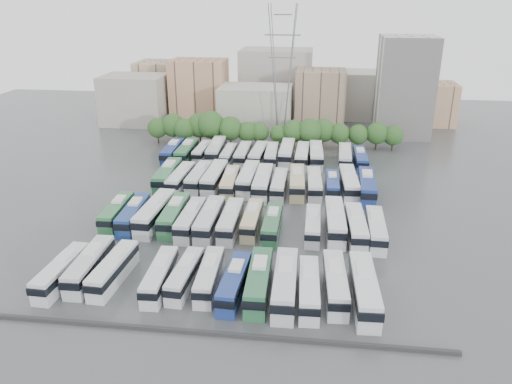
# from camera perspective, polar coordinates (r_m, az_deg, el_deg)

# --- Properties ---
(ground) EXTENTS (220.00, 220.00, 0.00)m
(ground) POSITION_cam_1_polar(r_m,az_deg,el_deg) (87.40, -1.04, -2.70)
(ground) COLOR #424447
(ground) RESTS_ON ground
(parapet) EXTENTS (56.00, 0.50, 0.50)m
(parapet) POSITION_cam_1_polar(r_m,az_deg,el_deg) (59.31, -5.71, -15.73)
(parapet) COLOR #2D2D30
(parapet) RESTS_ON ground
(tree_line) EXTENTS (64.29, 7.82, 8.85)m
(tree_line) POSITION_cam_1_polar(r_m,az_deg,el_deg) (125.69, 0.55, 7.15)
(tree_line) COLOR black
(tree_line) RESTS_ON ground
(city_buildings) EXTENTS (102.00, 35.00, 20.00)m
(city_buildings) POSITION_cam_1_polar(r_m,az_deg,el_deg) (154.36, -0.03, 11.24)
(city_buildings) COLOR #9E998E
(city_buildings) RESTS_ON ground
(apartment_tower) EXTENTS (14.00, 14.00, 26.00)m
(apartment_tower) POSITION_cam_1_polar(r_m,az_deg,el_deg) (140.47, 16.60, 11.42)
(apartment_tower) COLOR silver
(apartment_tower) RESTS_ON ground
(electricity_pylon) EXTENTS (9.00, 6.91, 33.83)m
(electricity_pylon) POSITION_cam_1_polar(r_m,az_deg,el_deg) (130.22, 3.00, 14.04)
(electricity_pylon) COLOR slate
(electricity_pylon) RESTS_ON ground
(bus_r0_s0) EXTENTS (2.99, 11.78, 3.67)m
(bus_r0_s0) POSITION_cam_1_polar(r_m,az_deg,el_deg) (71.98, -21.33, -8.46)
(bus_r0_s0) COLOR silver
(bus_r0_s0) RESTS_ON ground
(bus_r0_s1) EXTENTS (3.01, 12.39, 3.87)m
(bus_r0_s1) POSITION_cam_1_polar(r_m,az_deg,el_deg) (72.04, -18.47, -7.93)
(bus_r0_s1) COLOR silver
(bus_r0_s1) RESTS_ON ground
(bus_r0_s2) EXTENTS (3.15, 11.89, 3.69)m
(bus_r0_s2) POSITION_cam_1_polar(r_m,az_deg,el_deg) (70.29, -15.99, -8.48)
(bus_r0_s2) COLOR silver
(bus_r0_s2) RESTS_ON ground
(bus_r0_s4) EXTENTS (2.94, 11.49, 3.58)m
(bus_r0_s4) POSITION_cam_1_polar(r_m,az_deg,el_deg) (67.56, -10.93, -9.35)
(bus_r0_s4) COLOR silver
(bus_r0_s4) RESTS_ON ground
(bus_r0_s5) EXTENTS (2.93, 10.99, 3.42)m
(bus_r0_s5) POSITION_cam_1_polar(r_m,az_deg,el_deg) (67.34, -8.11, -9.35)
(bus_r0_s5) COLOR silver
(bus_r0_s5) RESTS_ON ground
(bus_r0_s6) EXTENTS (2.87, 11.34, 3.53)m
(bus_r0_s6) POSITION_cam_1_polar(r_m,az_deg,el_deg) (66.69, -5.36, -9.49)
(bus_r0_s6) COLOR silver
(bus_r0_s6) RESTS_ON ground
(bus_r0_s7) EXTENTS (3.09, 11.63, 3.62)m
(bus_r0_s7) POSITION_cam_1_polar(r_m,az_deg,el_deg) (65.00, -2.49, -10.27)
(bus_r0_s7) COLOR navy
(bus_r0_s7) RESTS_ON ground
(bus_r0_s8) EXTENTS (3.06, 12.72, 3.97)m
(bus_r0_s8) POSITION_cam_1_polar(r_m,az_deg,el_deg) (64.93, 0.32, -10.10)
(bus_r0_s8) COLOR #2B6541
(bus_r0_s8) RESTS_ON ground
(bus_r0_s9) EXTENTS (3.09, 13.22, 4.13)m
(bus_r0_s9) POSITION_cam_1_polar(r_m,az_deg,el_deg) (64.41, 3.35, -10.35)
(bus_r0_s9) COLOR silver
(bus_r0_s9) RESTS_ON ground
(bus_r0_s10) EXTENTS (2.97, 11.78, 3.67)m
(bus_r0_s10) POSITION_cam_1_polar(r_m,az_deg,el_deg) (64.10, 6.07, -10.86)
(bus_r0_s10) COLOR silver
(bus_r0_s10) RESTS_ON ground
(bus_r0_s11) EXTENTS (3.28, 12.39, 3.85)m
(bus_r0_s11) POSITION_cam_1_polar(r_m,az_deg,el_deg) (65.40, 9.05, -10.21)
(bus_r0_s11) COLOR silver
(bus_r0_s11) RESTS_ON ground
(bus_r0_s12) EXTENTS (3.35, 13.47, 4.20)m
(bus_r0_s12) POSITION_cam_1_polar(r_m,az_deg,el_deg) (64.59, 12.28, -10.74)
(bus_r0_s12) COLOR silver
(bus_r0_s12) RESTS_ON ground
(bus_r1_s0) EXTENTS (3.06, 11.98, 3.73)m
(bus_r1_s0) POSITION_cam_1_polar(r_m,az_deg,el_deg) (87.59, -15.59, -2.18)
(bus_r1_s0) COLOR #307140
(bus_r1_s0) RESTS_ON ground
(bus_r1_s1) EXTENTS (3.18, 12.25, 3.81)m
(bus_r1_s1) POSITION_cam_1_polar(r_m,az_deg,el_deg) (85.76, -13.82, -2.50)
(bus_r1_s1) COLOR navy
(bus_r1_s1) RESTS_ON ground
(bus_r1_s2) EXTENTS (3.55, 13.78, 4.29)m
(bus_r1_s2) POSITION_cam_1_polar(r_m,az_deg,el_deg) (85.15, -11.47, -2.30)
(bus_r1_s2) COLOR silver
(bus_r1_s2) RESTS_ON ground
(bus_r1_s3) EXTENTS (3.05, 12.68, 3.96)m
(bus_r1_s3) POSITION_cam_1_polar(r_m,az_deg,el_deg) (84.13, -9.32, -2.57)
(bus_r1_s3) COLOR #307145
(bus_r1_s3) RESTS_ON ground
(bus_r1_s4) EXTENTS (2.78, 12.24, 3.83)m
(bus_r1_s4) POSITION_cam_1_polar(r_m,az_deg,el_deg) (82.21, -7.47, -3.11)
(bus_r1_s4) COLOR silver
(bus_r1_s4) RESTS_ON ground
(bus_r1_s5) EXTENTS (2.89, 13.00, 4.08)m
(bus_r1_s5) POSITION_cam_1_polar(r_m,az_deg,el_deg) (81.55, -5.32, -3.13)
(bus_r1_s5) COLOR silver
(bus_r1_s5) RESTS_ON ground
(bus_r1_s6) EXTENTS (2.71, 12.37, 3.88)m
(bus_r1_s6) POSITION_cam_1_polar(r_m,az_deg,el_deg) (81.12, -2.92, -3.27)
(bus_r1_s6) COLOR silver
(bus_r1_s6) RESTS_ON ground
(bus_r1_s7) EXTENTS (2.57, 11.50, 3.60)m
(bus_r1_s7) POSITION_cam_1_polar(r_m,az_deg,el_deg) (81.75, -0.45, -3.14)
(bus_r1_s7) COLOR #C8B689
(bus_r1_s7) RESTS_ON ground
(bus_r1_s8) EXTENTS (2.58, 11.57, 3.63)m
(bus_r1_s8) POSITION_cam_1_polar(r_m,az_deg,el_deg) (80.13, 1.86, -3.69)
(bus_r1_s8) COLOR #2C6740
(bus_r1_s8) RESTS_ON ground
(bus_r1_s10) EXTENTS (2.43, 11.09, 3.48)m
(bus_r1_s10) POSITION_cam_1_polar(r_m,az_deg,el_deg) (80.50, 6.51, -3.76)
(bus_r1_s10) COLOR silver
(bus_r1_s10) RESTS_ON ground
(bus_r1_s11) EXTENTS (3.34, 13.48, 4.20)m
(bus_r1_s11) POSITION_cam_1_polar(r_m,az_deg,el_deg) (81.48, 9.02, -3.29)
(bus_r1_s11) COLOR silver
(bus_r1_s11) RESTS_ON ground
(bus_r1_s12) EXTENTS (3.22, 12.62, 3.93)m
(bus_r1_s12) POSITION_cam_1_polar(r_m,az_deg,el_deg) (80.50, 11.36, -3.89)
(bus_r1_s12) COLOR silver
(bus_r1_s12) RESTS_ON ground
(bus_r1_s13) EXTENTS (2.83, 12.10, 3.78)m
(bus_r1_s13) POSITION_cam_1_polar(r_m,az_deg,el_deg) (80.50, 13.54, -4.14)
(bus_r1_s13) COLOR silver
(bus_r1_s13) RESTS_ON ground
(bus_r2_s1) EXTENTS (3.39, 13.68, 4.27)m
(bus_r2_s1) POSITION_cam_1_polar(r_m,az_deg,el_deg) (101.99, -10.07, 1.90)
(bus_r2_s1) COLOR #2F6F45
(bus_r2_s1) RESTS_ON ground
(bus_r2_s2) EXTENTS (3.21, 12.56, 3.91)m
(bus_r2_s2) POSITION_cam_1_polar(r_m,az_deg,el_deg) (100.38, -8.59, 1.56)
(bus_r2_s2) COLOR silver
(bus_r2_s2) RESTS_ON ground
(bus_r2_s3) EXTENTS (3.07, 12.79, 3.99)m
(bus_r2_s3) POSITION_cam_1_polar(r_m,az_deg,el_deg) (100.23, -6.54, 1.66)
(bus_r2_s3) COLOR silver
(bus_r2_s3) RESTS_ON ground
(bus_r2_s4) EXTENTS (3.17, 13.53, 4.23)m
(bus_r2_s4) POSITION_cam_1_polar(r_m,az_deg,el_deg) (99.60, -4.76, 1.67)
(bus_r2_s4) COLOR silver
(bus_r2_s4) RESTS_ON ground
(bus_r2_s5) EXTENTS (3.24, 12.34, 3.84)m
(bus_r2_s5) POSITION_cam_1_polar(r_m,az_deg,el_deg) (97.42, -3.00, 1.13)
(bus_r2_s5) COLOR #CFBA8E
(bus_r2_s5) RESTS_ON ground
(bus_r2_s6) EXTENTS (3.17, 13.51, 4.22)m
(bus_r2_s6) POSITION_cam_1_polar(r_m,az_deg,el_deg) (98.80, -0.91, 1.57)
(bus_r2_s6) COLOR silver
(bus_r2_s6) RESTS_ON ground
(bus_r2_s7) EXTENTS (3.05, 13.56, 4.25)m
(bus_r2_s7) POSITION_cam_1_polar(r_m,az_deg,el_deg) (96.74, 0.78, 1.13)
(bus_r2_s7) COLOR silver
(bus_r2_s7) RESTS_ON ground
(bus_r2_s8) EXTENTS (2.68, 11.94, 3.74)m
(bus_r2_s8) POSITION_cam_1_polar(r_m,az_deg,el_deg) (96.32, 2.68, 0.86)
(bus_r2_s8) COLOR silver
(bus_r2_s8) RESTS_ON ground
(bus_r2_s9) EXTENTS (3.46, 13.15, 4.09)m
(bus_r2_s9) POSITION_cam_1_polar(r_m,az_deg,el_deg) (97.44, 4.71, 1.16)
(bus_r2_s9) COLOR #C7B789
(bus_r2_s9) RESTS_ON ground
(bus_r2_s10) EXTENTS (3.30, 12.53, 3.90)m
(bus_r2_s10) POSITION_cam_1_polar(r_m,az_deg,el_deg) (97.11, 6.67, 0.95)
(bus_r2_s10) COLOR silver
(bus_r2_s10) RESTS_ON ground
(bus_r2_s11) EXTENTS (2.57, 11.10, 3.47)m
(bus_r2_s11) POSITION_cam_1_polar(r_m,az_deg,el_deg) (97.67, 8.71, 0.84)
(bus_r2_s11) COLOR navy
(bus_r2_s11) RESTS_ON ground
(bus_r2_s12) EXTENTS (3.57, 13.59, 4.23)m
(bus_r2_s12) POSITION_cam_1_polar(r_m,az_deg,el_deg) (98.04, 10.56, 1.03)
(bus_r2_s12) COLOR silver
(bus_r2_s12) RESTS_ON ground
(bus_r2_s13) EXTENTS (3.44, 13.74, 4.28)m
(bus_r2_s13) POSITION_cam_1_polar(r_m,az_deg,el_deg) (97.14, 12.56, 0.69)
(bus_r2_s13) COLOR navy
(bus_r2_s13) RESTS_ON ground
(bus_r3_s0) EXTENTS (3.27, 13.13, 4.09)m
(bus_r3_s0) POSITION_cam_1_polar(r_m,az_deg,el_deg) (117.40, -9.52, 4.56)
(bus_r3_s0) COLOR navy
(bus_r3_s0) RESTS_ON ground
(bus_r3_s1) EXTENTS (2.98, 13.16, 4.12)m
(bus_r3_s1) POSITION_cam_1_polar(r_m,az_deg,el_deg) (116.89, -7.93, 4.58)
(bus_r3_s1) COLOR #2C683F
(bus_r3_s1) RESTS_ON ground
(bus_r3_s2) EXTENTS (2.74, 11.17, 3.49)m
(bus_r3_s2) POSITION_cam_1_polar(r_m,az_deg,el_deg) (117.63, -6.14, 4.62)
(bus_r3_s2) COLOR silver
(bus_r3_s2) RESTS_ON ground
(bus_r3_s3) EXTENTS (3.43, 13.60, 4.24)m
(bus_r3_s3) POSITION_cam_1_polar(r_m,az_deg,el_deg) (117.07, -4.58, 4.78)
(bus_r3_s3) COLOR silver
(bus_r3_s3) RESTS_ON ground
(bus_r3_s4) EXTENTS (2.47, 10.84, 3.39)m
(bus_r3_s4) POSITION_cam_1_polar(r_m,az_deg,el_deg) (114.92, -3.15, 4.28)
(bus_r3_s4) COLOR silver
(bus_r3_s4) RESTS_ON ground
(bus_r3_s5) EXTENTS (2.70, 12.19, 3.82)m
(bus_r3_s5) POSITION_cam_1_polar(r_m,az_deg,el_deg) (114.41, -1.51, 4.33)
(bus_r3_s5) COLOR silver
(bus_r3_s5) RESTS_ON ground
(bus_r3_s6) EXTENTS (3.31, 12.57, 3.91)m
(bus_r3_s6) POSITION_cam_1_polar(r_m,az_deg,el_deg) (114.03, 0.26, 4.30)
(bus_r3_s6) COLOR silver
(bus_r3_s6) RESTS_ON ground
(bus_r3_s7) EXTENTS (2.97, 12.13, 3.78)m
(bus_r3_s7) POSITION_cam_1_polar(r_m,az_deg,el_deg) (113.93, 1.79, 4.24)
(bus_r3_s7) COLOR silver
(bus_r3_s7) RESTS_ON ground
(bus_r3_s8) EXTENTS (3.11, 13.57, 4.25)m
(bus_r3_s8) POSITION_cam_1_polar(r_m,az_deg,el_deg) (115.13, 3.54, 4.52)
(bus_r3_s8) COLOR silver
(bus_r3_s8) RESTS_ON ground
(bus_r3_s9) EXTENTS (2.93, 12.78, 4.00)m
(bus_r3_s9) POSITION_cam_1_polar(r_m,az_deg,el_deg) (113.73, 5.30, 4.18)
(bus_r3_s9) COLOR white
(bus_r3_s9) RESTS_ON ground
(bus_r3_s10) EXTENTS (3.39, 13.46, 4.19)m
(bus_r3_s10) POSITION_cam_1_polar(r_m,az_deg,el_deg) (114.10, 6.89, 4.22)
(bus_r3_s10) COLOR silver
(bus_r3_s10) RESTS_ON ground
(bus_r3_s12) EXTENTS (3.16, 12.92, 4.03)m
(bus_r3_s12) POSITION_cam_1_polar(r_m,az_deg,el_deg) (113.99, 10.10, 3.98)
(bus_r3_s12) COLOR silver
(bus_r3_s12) RESTS_ON ground
(bus_r3_s13) EXTENTS (2.82, 11.90, 3.72)m
(bus_r3_s13) POSITION_cam_1_polar(r_m,az_deg,el_deg) (113.66, 11.83, 3.72)
(bus_r3_s13) COLOR navy
(bus_r3_s13) RESTS_ON ground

